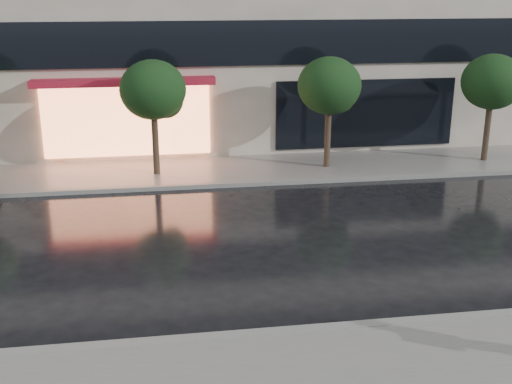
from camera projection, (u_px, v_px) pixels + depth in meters
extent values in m
plane|color=black|center=(309.00, 308.00, 13.10)|extent=(120.00, 120.00, 0.00)
cube|color=slate|center=(242.00, 169.00, 22.72)|extent=(60.00, 3.50, 0.12)
cube|color=gray|center=(321.00, 330.00, 12.14)|extent=(60.00, 0.25, 0.14)
cube|color=gray|center=(249.00, 184.00, 21.07)|extent=(60.00, 0.25, 0.14)
cube|color=black|center=(236.00, 43.00, 23.01)|extent=(28.00, 0.12, 1.60)
cube|color=#FF8C59|center=(127.00, 121.00, 23.24)|extent=(6.00, 0.10, 2.60)
cube|color=#AD1A32|center=(124.00, 82.00, 22.48)|extent=(6.40, 0.70, 0.25)
cube|color=black|center=(366.00, 113.00, 24.56)|extent=(7.00, 0.10, 2.60)
cylinder|color=#33261C|center=(156.00, 146.00, 21.73)|extent=(0.22, 0.22, 2.20)
ellipsoid|color=black|center=(153.00, 90.00, 21.15)|extent=(2.20, 2.20, 1.98)
sphere|color=black|center=(166.00, 100.00, 21.52)|extent=(1.20, 1.20, 1.20)
cylinder|color=#33261C|center=(327.00, 140.00, 22.60)|extent=(0.22, 0.22, 2.20)
ellipsoid|color=black|center=(329.00, 86.00, 22.02)|extent=(2.20, 2.20, 1.98)
sphere|color=black|center=(339.00, 96.00, 22.38)|extent=(1.20, 1.20, 1.20)
cylinder|color=#33261C|center=(487.00, 134.00, 23.47)|extent=(0.22, 0.22, 2.20)
ellipsoid|color=black|center=(492.00, 82.00, 22.88)|extent=(2.20, 2.20, 1.98)
sphere|color=black|center=(499.00, 92.00, 23.25)|extent=(1.20, 1.20, 1.20)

